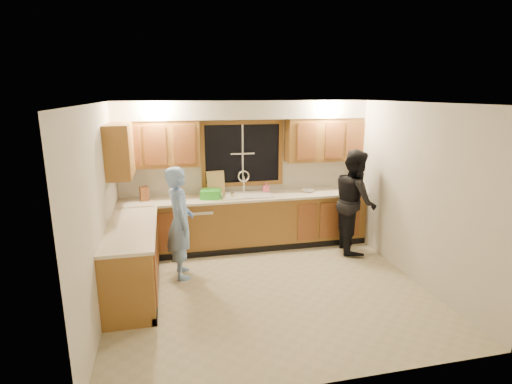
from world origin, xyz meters
TOP-DOWN VIEW (x-y plane):
  - floor at (0.00, 0.00)m, footprint 4.20×4.20m
  - ceiling at (0.00, 0.00)m, footprint 4.20×4.20m
  - wall_back at (0.00, 1.90)m, footprint 4.20×0.00m
  - wall_left at (-2.10, 0.00)m, footprint 0.00×3.80m
  - wall_right at (2.10, 0.00)m, footprint 0.00×3.80m
  - base_cabinets_back at (0.00, 1.60)m, footprint 4.20×0.60m
  - base_cabinets_left at (-1.80, 0.35)m, footprint 0.60×1.90m
  - countertop_back at (0.00, 1.58)m, footprint 4.20×0.63m
  - countertop_left at (-1.79, 0.35)m, footprint 0.63×1.90m
  - upper_cabinets_left at (-1.43, 1.73)m, footprint 1.35×0.33m
  - upper_cabinets_right at (1.43, 1.73)m, footprint 1.35×0.33m
  - upper_cabinets_return at (-1.94, 1.12)m, footprint 0.33×0.90m
  - soffit at (0.00, 1.72)m, footprint 4.20×0.35m
  - window_frame at (0.00, 1.89)m, footprint 1.44×0.03m
  - sink at (0.00, 1.60)m, footprint 0.86×0.52m
  - dishwasher at (-0.85, 1.59)m, footprint 0.60×0.56m
  - stove at (-1.80, -0.22)m, footprint 0.58×0.75m
  - man at (-1.15, 0.69)m, footprint 0.44×0.62m
  - woman at (1.75, 1.07)m, footprint 0.80×0.95m
  - knife_block at (-1.67, 1.65)m, footprint 0.15×0.14m
  - cutting_board at (-0.49, 1.80)m, footprint 0.32×0.14m
  - dish_crate at (-0.60, 1.57)m, footprint 0.38×0.36m
  - soap_bottle at (0.38, 1.73)m, footprint 0.11×0.11m
  - bowl at (1.12, 1.60)m, footprint 0.23×0.23m
  - can_left at (-0.41, 1.39)m, footprint 0.08×0.08m
  - can_right at (-0.26, 1.45)m, footprint 0.07×0.07m

SIDE VIEW (x-z plane):
  - floor at x=0.00m, z-range 0.00..0.00m
  - dishwasher at x=-0.85m, z-range 0.00..0.82m
  - base_cabinets_back at x=0.00m, z-range 0.00..0.88m
  - base_cabinets_left at x=-1.80m, z-range 0.00..0.88m
  - stove at x=-1.80m, z-range 0.00..0.90m
  - man at x=-1.15m, z-range 0.00..1.63m
  - sink at x=0.00m, z-range 0.58..1.15m
  - woman at x=1.75m, z-range 0.00..1.73m
  - countertop_back at x=0.00m, z-range 0.88..0.92m
  - countertop_left at x=-1.79m, z-range 0.88..0.92m
  - bowl at x=1.12m, z-range 0.92..0.97m
  - can_right at x=-0.26m, z-range 0.92..1.03m
  - can_left at x=-0.41m, z-range 0.92..1.03m
  - dish_crate at x=-0.60m, z-range 0.92..1.07m
  - soap_bottle at x=0.38m, z-range 0.92..1.11m
  - knife_block at x=-1.67m, z-range 0.92..1.15m
  - cutting_board at x=-0.49m, z-range 0.92..1.33m
  - wall_back at x=0.00m, z-range -0.85..3.35m
  - wall_left at x=-2.10m, z-range -0.65..3.15m
  - wall_right at x=2.10m, z-range -0.65..3.15m
  - window_frame at x=0.00m, z-range 1.03..2.17m
  - upper_cabinets_left at x=-1.43m, z-range 1.45..2.20m
  - upper_cabinets_right at x=1.43m, z-range 1.45..2.20m
  - upper_cabinets_return at x=-1.94m, z-range 1.45..2.20m
  - soffit at x=0.00m, z-range 2.20..2.50m
  - ceiling at x=0.00m, z-range 2.50..2.50m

